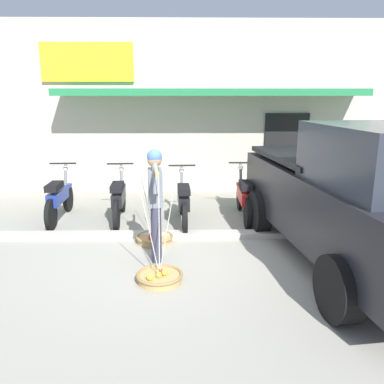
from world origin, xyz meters
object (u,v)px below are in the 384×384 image
(motorcycle_second_in_row, at_px, (119,199))
(parked_truck, at_px, (360,198))
(motorcycle_third_in_row, at_px, (183,201))
(fruit_basket_left_side, at_px, (159,276))
(motorcycle_nearest_shop, at_px, (59,198))
(fruit_vendor, at_px, (155,198))
(fruit_basket_right_side, at_px, (155,238))
(motorcycle_end_of_row, at_px, (244,197))

(motorcycle_second_in_row, distance_m, parked_truck, 4.41)
(motorcycle_third_in_row, bearing_deg, motorcycle_second_in_row, 169.72)
(fruit_basket_left_side, xyz_separation_m, parked_truck, (2.82, 0.45, 0.96))
(motorcycle_nearest_shop, relative_size, parked_truck, 0.37)
(fruit_vendor, height_order, motorcycle_second_in_row, fruit_vendor)
(motorcycle_nearest_shop, distance_m, motorcycle_second_in_row, 1.20)
(parked_truck, bearing_deg, motorcycle_nearest_shop, 155.57)
(motorcycle_nearest_shop, distance_m, motorcycle_third_in_row, 2.48)
(fruit_basket_right_side, height_order, motorcycle_second_in_row, fruit_basket_right_side)
(fruit_basket_left_side, relative_size, motorcycle_end_of_row, 0.80)
(parked_truck, bearing_deg, fruit_basket_right_side, 161.38)
(motorcycle_second_in_row, relative_size, motorcycle_end_of_row, 1.00)
(motorcycle_nearest_shop, bearing_deg, parked_truck, -24.43)
(fruit_vendor, xyz_separation_m, fruit_basket_left_side, (0.09, -0.73, -0.90))
(motorcycle_second_in_row, bearing_deg, parked_truck, -30.29)
(fruit_basket_left_side, bearing_deg, fruit_basket_right_side, 96.76)
(motorcycle_second_in_row, relative_size, parked_truck, 0.37)
(motorcycle_end_of_row, bearing_deg, parked_truck, -60.44)
(parked_truck, bearing_deg, fruit_vendor, 174.49)
(motorcycle_third_in_row, xyz_separation_m, parked_truck, (2.51, -1.97, 0.58))
(fruit_basket_right_side, xyz_separation_m, motorcycle_second_in_row, (-0.78, 1.20, 0.38))
(motorcycle_second_in_row, xyz_separation_m, motorcycle_third_in_row, (1.27, -0.23, 0.00))
(motorcycle_nearest_shop, relative_size, motorcycle_third_in_row, 1.00)
(motorcycle_second_in_row, height_order, motorcycle_third_in_row, same)
(motorcycle_end_of_row, bearing_deg, motorcycle_third_in_row, -165.69)
(fruit_vendor, relative_size, motorcycle_nearest_shop, 0.93)
(fruit_basket_right_side, height_order, motorcycle_third_in_row, fruit_basket_right_side)
(fruit_vendor, bearing_deg, motorcycle_third_in_row, 76.73)
(fruit_basket_left_side, relative_size, motorcycle_third_in_row, 0.80)
(fruit_basket_right_side, distance_m, parked_truck, 3.30)
(motorcycle_second_in_row, bearing_deg, fruit_basket_left_side, -70.28)
(motorcycle_nearest_shop, distance_m, motorcycle_end_of_row, 3.68)
(fruit_vendor, distance_m, fruit_basket_left_side, 1.16)
(fruit_basket_left_side, height_order, motorcycle_end_of_row, fruit_basket_left_side)
(motorcycle_third_in_row, bearing_deg, fruit_basket_right_side, -116.78)
(fruit_vendor, relative_size, fruit_basket_left_side, 1.17)
(fruit_vendor, distance_m, parked_truck, 2.92)
(motorcycle_nearest_shop, relative_size, motorcycle_end_of_row, 1.00)
(motorcycle_nearest_shop, bearing_deg, fruit_vendor, -43.77)
(motorcycle_end_of_row, bearing_deg, motorcycle_second_in_row, -178.16)
(motorcycle_third_in_row, height_order, motorcycle_end_of_row, same)
(motorcycle_second_in_row, distance_m, motorcycle_third_in_row, 1.29)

